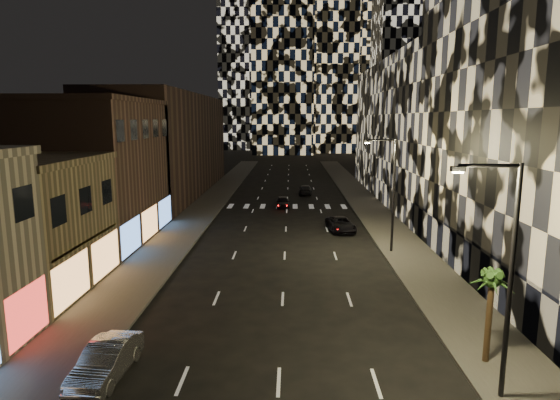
{
  "coord_description": "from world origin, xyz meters",
  "views": [
    {
      "loc": [
        0.47,
        -6.66,
        10.69
      ],
      "look_at": [
        -0.16,
        20.2,
        6.0
      ],
      "focal_mm": 30.0,
      "sensor_mm": 36.0,
      "label": 1
    }
  ],
  "objects_px": {
    "streetlight_far": "(391,187)",
    "car_dark_midlane": "(283,202)",
    "palm_tree": "(491,286)",
    "car_dark_rightlane": "(341,224)",
    "car_silver_parked": "(106,361)",
    "car_dark_oncoming": "(305,190)",
    "streetlight_near": "(505,266)"
  },
  "relations": [
    {
      "from": "streetlight_far",
      "to": "car_dark_midlane",
      "type": "xyz_separation_m",
      "value": [
        -8.85,
        19.25,
        -4.68
      ]
    },
    {
      "from": "palm_tree",
      "to": "streetlight_far",
      "type": "bearing_deg",
      "value": 92.44
    },
    {
      "from": "car_dark_midlane",
      "to": "palm_tree",
      "type": "distance_m",
      "value": 37.95
    },
    {
      "from": "car_dark_midlane",
      "to": "car_dark_rightlane",
      "type": "distance_m",
      "value": 13.31
    },
    {
      "from": "car_silver_parked",
      "to": "car_dark_midlane",
      "type": "bearing_deg",
      "value": 83.5
    },
    {
      "from": "car_silver_parked",
      "to": "car_dark_midlane",
      "type": "xyz_separation_m",
      "value": [
        6.7,
        38.08,
        -0.07
      ]
    },
    {
      "from": "car_dark_oncoming",
      "to": "car_dark_rightlane",
      "type": "xyz_separation_m",
      "value": [
        2.71,
        -22.22,
        0.01
      ]
    },
    {
      "from": "car_dark_rightlane",
      "to": "streetlight_far",
      "type": "bearing_deg",
      "value": -75.01
    },
    {
      "from": "car_dark_midlane",
      "to": "car_silver_parked",
      "type": "bearing_deg",
      "value": -102.98
    },
    {
      "from": "streetlight_near",
      "to": "streetlight_far",
      "type": "distance_m",
      "value": 20.0
    },
    {
      "from": "streetlight_far",
      "to": "palm_tree",
      "type": "distance_m",
      "value": 17.45
    },
    {
      "from": "car_dark_oncoming",
      "to": "streetlight_far",
      "type": "bearing_deg",
      "value": 103.99
    },
    {
      "from": "palm_tree",
      "to": "car_dark_midlane",
      "type": "bearing_deg",
      "value": 104.69
    },
    {
      "from": "car_dark_rightlane",
      "to": "streetlight_near",
      "type": "bearing_deg",
      "value": -91.55
    },
    {
      "from": "streetlight_near",
      "to": "streetlight_far",
      "type": "bearing_deg",
      "value": 90.0
    },
    {
      "from": "car_dark_rightlane",
      "to": "palm_tree",
      "type": "distance_m",
      "value": 25.07
    },
    {
      "from": "streetlight_near",
      "to": "car_dark_midlane",
      "type": "relative_size",
      "value": 2.28
    },
    {
      "from": "car_dark_rightlane",
      "to": "palm_tree",
      "type": "height_order",
      "value": "palm_tree"
    },
    {
      "from": "car_dark_midlane",
      "to": "streetlight_far",
      "type": "bearing_deg",
      "value": -68.29
    },
    {
      "from": "car_silver_parked",
      "to": "car_dark_oncoming",
      "type": "relative_size",
      "value": 0.99
    },
    {
      "from": "car_silver_parked",
      "to": "car_dark_midlane",
      "type": "height_order",
      "value": "car_silver_parked"
    },
    {
      "from": "car_silver_parked",
      "to": "car_dark_oncoming",
      "type": "bearing_deg",
      "value": 82.05
    },
    {
      "from": "streetlight_far",
      "to": "car_dark_oncoming",
      "type": "xyz_separation_m",
      "value": [
        -5.79,
        29.48,
        -4.69
      ]
    },
    {
      "from": "car_silver_parked",
      "to": "car_dark_oncoming",
      "type": "distance_m",
      "value": 49.29
    },
    {
      "from": "streetlight_near",
      "to": "car_silver_parked",
      "type": "xyz_separation_m",
      "value": [
        -15.55,
        1.17,
        -4.61
      ]
    },
    {
      "from": "car_silver_parked",
      "to": "car_dark_midlane",
      "type": "distance_m",
      "value": 38.67
    },
    {
      "from": "streetlight_far",
      "to": "car_dark_oncoming",
      "type": "relative_size",
      "value": 1.99
    },
    {
      "from": "streetlight_near",
      "to": "car_dark_rightlane",
      "type": "relative_size",
      "value": 1.87
    },
    {
      "from": "streetlight_near",
      "to": "car_silver_parked",
      "type": "height_order",
      "value": "streetlight_near"
    },
    {
      "from": "car_silver_parked",
      "to": "palm_tree",
      "type": "distance_m",
      "value": 16.61
    },
    {
      "from": "streetlight_near",
      "to": "car_dark_oncoming",
      "type": "relative_size",
      "value": 1.99
    },
    {
      "from": "car_dark_midlane",
      "to": "palm_tree",
      "type": "relative_size",
      "value": 0.94
    }
  ]
}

